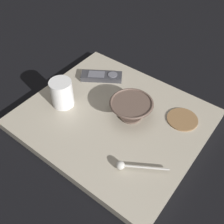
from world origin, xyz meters
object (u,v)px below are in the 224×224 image
teaspoon (125,166)px  drink_coaster (182,119)px  coffee_mug (62,93)px  cereal_bowl (131,108)px  tv_remote_near (102,76)px

teaspoon → drink_coaster: size_ratio=1.28×
drink_coaster → coffee_mug: bearing=116.5°
teaspoon → drink_coaster: bearing=-9.2°
cereal_bowl → teaspoon: (-0.18, -0.11, -0.02)m
coffee_mug → drink_coaster: bearing=-63.5°
teaspoon → coffee_mug: bearing=75.8°
cereal_bowl → tv_remote_near: bearing=65.1°
cereal_bowl → drink_coaster: (0.09, -0.15, -0.03)m
teaspoon → cereal_bowl: bearing=30.5°
teaspoon → tv_remote_near: size_ratio=0.82×
coffee_mug → drink_coaster: 0.43m
teaspoon → tv_remote_near: 0.43m
cereal_bowl → tv_remote_near: 0.23m
coffee_mug → tv_remote_near: bearing=-6.2°
cereal_bowl → coffee_mug: size_ratio=1.47×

